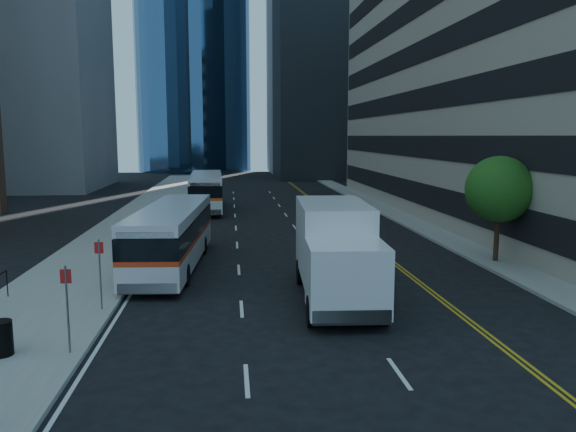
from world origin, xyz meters
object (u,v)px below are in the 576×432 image
at_px(bus_rear, 206,190).
at_px(bus_front, 172,235).
at_px(street_tree, 499,189).
at_px(box_truck, 336,251).
at_px(trash_can, 1,338).

bearing_deg(bus_rear, bus_front, -93.57).
bearing_deg(street_tree, box_truck, -149.51).
relative_size(bus_rear, box_truck, 1.52).
distance_m(street_tree, bus_front, 15.75).
height_order(bus_rear, box_truck, box_truck).
bearing_deg(trash_can, box_truck, 24.64).
relative_size(bus_front, bus_rear, 0.97).
bearing_deg(trash_can, bus_front, 71.30).
bearing_deg(box_truck, bus_front, 141.25).
relative_size(bus_front, trash_can, 11.76).
bearing_deg(bus_front, bus_rear, 91.97).
height_order(street_tree, bus_front, street_tree).
relative_size(street_tree, bus_rear, 0.44).
distance_m(bus_front, box_truck, 9.00).
bearing_deg(street_tree, bus_front, 177.17).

